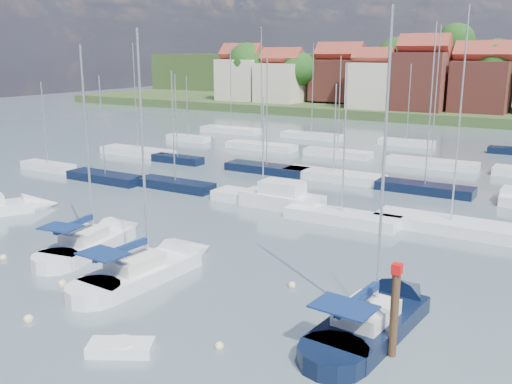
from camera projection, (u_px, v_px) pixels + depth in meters
The scene contains 14 objects.
ground at pixel (414, 172), 61.49m from camera, with size 260.00×260.00×0.00m, color #415159.
sailboat_left at pixel (100, 240), 38.18m from camera, with size 4.49×10.74×14.22m.
sailboat_centre at pixel (158, 266), 33.55m from camera, with size 3.58×11.23×15.08m.
sailboat_navy at pixel (383, 314), 27.40m from camera, with size 3.99×11.60×15.78m.
sailboat_far at pixel (5, 209), 45.90m from camera, with size 6.33×9.24×12.24m.
tender at pixel (121, 348), 24.57m from camera, with size 3.06×2.51×0.60m.
timber_piling at pixel (393, 332), 24.11m from camera, with size 0.40×0.40×6.43m.
buoy_b at pixel (29, 321), 27.50m from camera, with size 0.48×0.48×0.48m, color beige.
buoy_c at pixel (62, 286), 31.63m from camera, with size 0.50×0.50×0.50m, color beige.
buoy_d at pixel (219, 348), 24.99m from camera, with size 0.41×0.41×0.41m, color beige.
buoy_e at pixel (292, 287), 31.50m from camera, with size 0.41×0.41×0.41m, color beige.
buoy_f at pixel (341, 366), 23.54m from camera, with size 0.47×0.47×0.47m, color beige.
buoy_g at pixel (3, 259), 35.71m from camera, with size 0.45×0.45×0.45m, color beige.
marina_field at pixel (419, 179), 56.40m from camera, with size 79.62×41.41×15.93m.
Camera 1 is at (16.60, -20.35, 12.64)m, focal length 40.00 mm.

